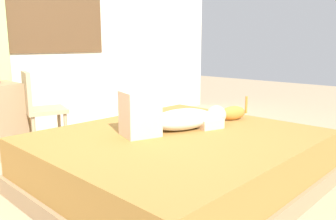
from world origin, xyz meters
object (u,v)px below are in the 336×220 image
Objects in this scene: person_lying at (172,117)px; chair_by_desk at (38,106)px; bed at (177,161)px; cat at (232,113)px.

person_lying is 1.52m from chair_by_desk.
bed is 0.77m from cat.
cat is at bearing -55.84° from chair_by_desk.
person_lying is at bearing 65.73° from bed.
cat reaches higher than bed.
cat is 0.40× the size of chair_by_desk.
person_lying is at bearing -74.25° from chair_by_desk.
bed is 2.22× the size of person_lying.
bed is 2.41× the size of chair_by_desk.
chair_by_desk is (-0.37, 1.56, 0.29)m from bed.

